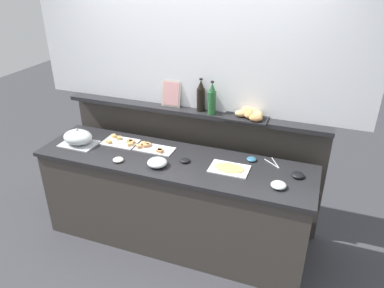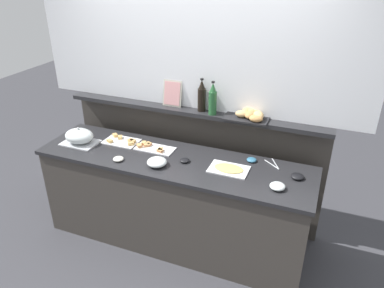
{
  "view_description": "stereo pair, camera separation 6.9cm",
  "coord_description": "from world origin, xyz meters",
  "px_view_note": "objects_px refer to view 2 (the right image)",
  "views": [
    {
      "loc": [
        1.16,
        -2.62,
        2.53
      ],
      "look_at": [
        0.15,
        0.1,
        1.05
      ],
      "focal_mm": 34.41,
      "sensor_mm": 36.0,
      "label": 1
    },
    {
      "loc": [
        1.22,
        -2.6,
        2.53
      ],
      "look_at": [
        0.15,
        0.1,
        1.05
      ],
      "focal_mm": 34.41,
      "sensor_mm": 36.0,
      "label": 2
    }
  ],
  "objects_px": {
    "sandwich_platter_rear": "(122,141)",
    "bread_basket": "(251,115)",
    "cold_cuts_platter": "(229,169)",
    "serving_tongs": "(274,164)",
    "glass_bowl_medium": "(157,162)",
    "framed_picture": "(172,93)",
    "glass_bowl_large": "(277,186)",
    "condiment_bowl_red": "(118,159)",
    "condiment_bowl_dark": "(185,160)",
    "condiment_bowl_teal": "(297,176)",
    "condiment_bowl_cream": "(252,160)",
    "wine_bottle_dark": "(202,96)",
    "wine_bottle_green": "(213,100)",
    "sandwich_platter_front": "(153,148)",
    "serving_cloche": "(79,137)"
  },
  "relations": [
    {
      "from": "cold_cuts_platter",
      "to": "bread_basket",
      "type": "distance_m",
      "value": 0.56
    },
    {
      "from": "glass_bowl_medium",
      "to": "framed_picture",
      "type": "bearing_deg",
      "value": 101.72
    },
    {
      "from": "wine_bottle_dark",
      "to": "condiment_bowl_teal",
      "type": "bearing_deg",
      "value": -21.02
    },
    {
      "from": "glass_bowl_large",
      "to": "glass_bowl_medium",
      "type": "xyz_separation_m",
      "value": [
        -1.03,
        -0.02,
        0.01
      ]
    },
    {
      "from": "sandwich_platter_rear",
      "to": "bread_basket",
      "type": "height_order",
      "value": "bread_basket"
    },
    {
      "from": "wine_bottle_dark",
      "to": "framed_picture",
      "type": "bearing_deg",
      "value": 176.23
    },
    {
      "from": "condiment_bowl_dark",
      "to": "cold_cuts_platter",
      "type": "bearing_deg",
      "value": 2.07
    },
    {
      "from": "condiment_bowl_teal",
      "to": "condiment_bowl_red",
      "type": "distance_m",
      "value": 1.54
    },
    {
      "from": "condiment_bowl_red",
      "to": "condiment_bowl_dark",
      "type": "distance_m",
      "value": 0.59
    },
    {
      "from": "cold_cuts_platter",
      "to": "condiment_bowl_cream",
      "type": "xyz_separation_m",
      "value": [
        0.15,
        0.21,
        0.01
      ]
    },
    {
      "from": "serving_tongs",
      "to": "bread_basket",
      "type": "relative_size",
      "value": 0.42
    },
    {
      "from": "glass_bowl_large",
      "to": "framed_picture",
      "type": "distance_m",
      "value": 1.37
    },
    {
      "from": "cold_cuts_platter",
      "to": "serving_tongs",
      "type": "xyz_separation_m",
      "value": [
        0.34,
        0.22,
        -0.0
      ]
    },
    {
      "from": "condiment_bowl_red",
      "to": "condiment_bowl_dark",
      "type": "relative_size",
      "value": 1.09
    },
    {
      "from": "cold_cuts_platter",
      "to": "serving_tongs",
      "type": "height_order",
      "value": "cold_cuts_platter"
    },
    {
      "from": "condiment_bowl_dark",
      "to": "bread_basket",
      "type": "height_order",
      "value": "bread_basket"
    },
    {
      "from": "glass_bowl_medium",
      "to": "sandwich_platter_rear",
      "type": "bearing_deg",
      "value": 151.61
    },
    {
      "from": "sandwich_platter_rear",
      "to": "bread_basket",
      "type": "bearing_deg",
      "value": 15.04
    },
    {
      "from": "condiment_bowl_red",
      "to": "wine_bottle_dark",
      "type": "height_order",
      "value": "wine_bottle_dark"
    },
    {
      "from": "sandwich_platter_front",
      "to": "wine_bottle_green",
      "type": "distance_m",
      "value": 0.71
    },
    {
      "from": "wine_bottle_green",
      "to": "wine_bottle_dark",
      "type": "xyz_separation_m",
      "value": [
        -0.12,
        0.04,
        0.0
      ]
    },
    {
      "from": "bread_basket",
      "to": "condiment_bowl_cream",
      "type": "bearing_deg",
      "value": -69.77
    },
    {
      "from": "sandwich_platter_rear",
      "to": "glass_bowl_large",
      "type": "relative_size",
      "value": 2.75
    },
    {
      "from": "condiment_bowl_cream",
      "to": "wine_bottle_dark",
      "type": "bearing_deg",
      "value": 157.09
    },
    {
      "from": "condiment_bowl_teal",
      "to": "condiment_bowl_red",
      "type": "xyz_separation_m",
      "value": [
        -1.51,
        -0.29,
        -0.0
      ]
    },
    {
      "from": "condiment_bowl_red",
      "to": "cold_cuts_platter",
      "type": "bearing_deg",
      "value": 12.35
    },
    {
      "from": "sandwich_platter_front",
      "to": "condiment_bowl_dark",
      "type": "distance_m",
      "value": 0.39
    },
    {
      "from": "condiment_bowl_red",
      "to": "sandwich_platter_front",
      "type": "bearing_deg",
      "value": 59.27
    },
    {
      "from": "condiment_bowl_cream",
      "to": "wine_bottle_dark",
      "type": "relative_size",
      "value": 0.27
    },
    {
      "from": "glass_bowl_large",
      "to": "glass_bowl_medium",
      "type": "height_order",
      "value": "glass_bowl_medium"
    },
    {
      "from": "serving_cloche",
      "to": "wine_bottle_dark",
      "type": "bearing_deg",
      "value": 25.62
    },
    {
      "from": "cold_cuts_platter",
      "to": "condiment_bowl_dark",
      "type": "distance_m",
      "value": 0.4
    },
    {
      "from": "glass_bowl_medium",
      "to": "condiment_bowl_cream",
      "type": "distance_m",
      "value": 0.83
    },
    {
      "from": "cold_cuts_platter",
      "to": "condiment_bowl_dark",
      "type": "bearing_deg",
      "value": -177.93
    },
    {
      "from": "sandwich_platter_rear",
      "to": "glass_bowl_medium",
      "type": "xyz_separation_m",
      "value": [
        0.52,
        -0.28,
        0.02
      ]
    },
    {
      "from": "sandwich_platter_rear",
      "to": "glass_bowl_medium",
      "type": "distance_m",
      "value": 0.59
    },
    {
      "from": "cold_cuts_platter",
      "to": "bread_basket",
      "type": "height_order",
      "value": "bread_basket"
    },
    {
      "from": "sandwich_platter_front",
      "to": "condiment_bowl_dark",
      "type": "height_order",
      "value": "sandwich_platter_front"
    },
    {
      "from": "condiment_bowl_red",
      "to": "bread_basket",
      "type": "bearing_deg",
      "value": 32.49
    },
    {
      "from": "cold_cuts_platter",
      "to": "glass_bowl_large",
      "type": "relative_size",
      "value": 2.72
    },
    {
      "from": "glass_bowl_large",
      "to": "condiment_bowl_cream",
      "type": "height_order",
      "value": "glass_bowl_large"
    },
    {
      "from": "sandwich_platter_rear",
      "to": "condiment_bowl_dark",
      "type": "distance_m",
      "value": 0.73
    },
    {
      "from": "serving_cloche",
      "to": "wine_bottle_green",
      "type": "height_order",
      "value": "wine_bottle_green"
    },
    {
      "from": "condiment_bowl_teal",
      "to": "wine_bottle_green",
      "type": "height_order",
      "value": "wine_bottle_green"
    },
    {
      "from": "sandwich_platter_front",
      "to": "wine_bottle_dark",
      "type": "distance_m",
      "value": 0.66
    },
    {
      "from": "condiment_bowl_cream",
      "to": "wine_bottle_dark",
      "type": "height_order",
      "value": "wine_bottle_dark"
    },
    {
      "from": "condiment_bowl_teal",
      "to": "condiment_bowl_cream",
      "type": "xyz_separation_m",
      "value": [
        -0.41,
        0.14,
        -0.0
      ]
    },
    {
      "from": "glass_bowl_medium",
      "to": "condiment_bowl_dark",
      "type": "height_order",
      "value": "glass_bowl_medium"
    },
    {
      "from": "glass_bowl_medium",
      "to": "framed_picture",
      "type": "xyz_separation_m",
      "value": [
        -0.13,
        0.63,
        0.4
      ]
    },
    {
      "from": "wine_bottle_dark",
      "to": "bread_basket",
      "type": "relative_size",
      "value": 0.79
    }
  ]
}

